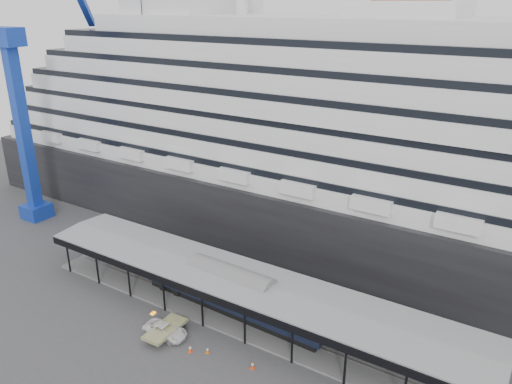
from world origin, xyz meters
TOP-DOWN VIEW (x-y plane):
  - ground at (0.00, 0.00)m, footprint 200.00×200.00m
  - cruise_ship at (0.05, 32.00)m, footprint 130.00×30.00m
  - platform_canopy at (0.00, 5.00)m, footprint 56.00×9.18m
  - crane_blue at (-45.11, 10.62)m, footprint 22.63×19.19m
  - port_truck at (-5.30, -2.72)m, footprint 5.25×2.59m
  - pullman_carriage at (-1.73, 5.00)m, footprint 25.11×4.05m
  - traffic_cone_left at (-1.22, -3.38)m, footprint 0.52×0.52m
  - traffic_cone_mid at (0.44, -2.55)m, footprint 0.44×0.44m
  - traffic_cone_right at (5.74, -2.00)m, footprint 0.46×0.46m

SIDE VIEW (x-z plane):
  - ground at x=0.00m, z-range 0.00..0.00m
  - traffic_cone_mid at x=0.44m, z-range 0.00..0.72m
  - traffic_cone_right at x=5.74m, z-range 0.00..0.83m
  - traffic_cone_left at x=-1.22m, z-range 0.00..0.84m
  - port_truck at x=-5.30m, z-range 0.00..1.43m
  - platform_canopy at x=0.00m, z-range -0.29..5.01m
  - pullman_carriage at x=-1.73m, z-range -9.33..15.23m
  - cruise_ship at x=0.05m, z-range -3.60..40.30m
  - crane_blue at x=-45.11m, z-range -3.84..43.76m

